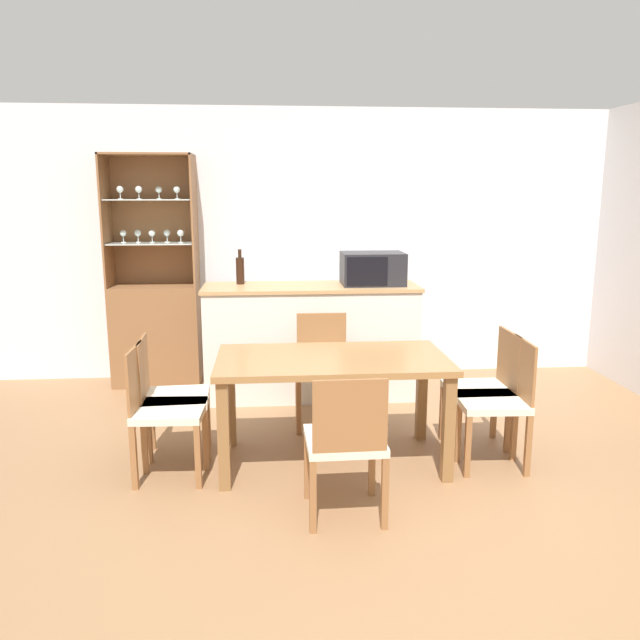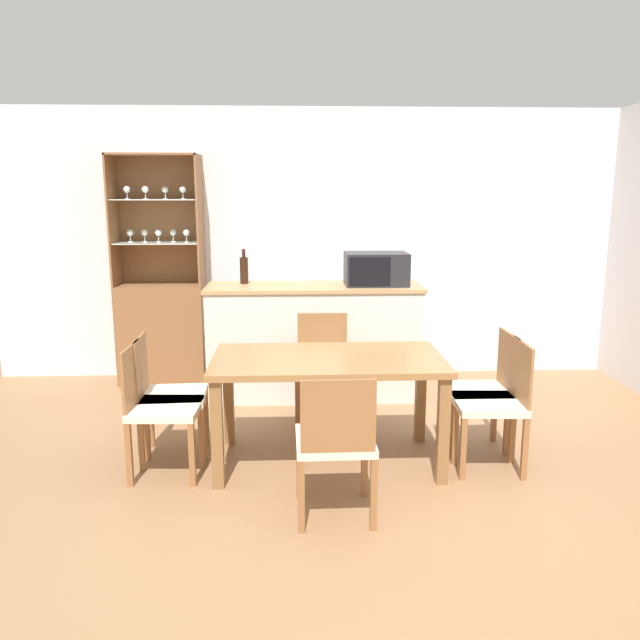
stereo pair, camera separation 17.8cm
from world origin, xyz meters
name	(u,v)px [view 1 (the left image)]	position (x,y,z in m)	size (l,w,h in m)	color
ground_plane	(392,494)	(0.00, 0.00, 0.00)	(18.00, 18.00, 0.00)	#936B47
wall_back	(343,245)	(0.00, 2.63, 1.27)	(6.80, 0.06, 2.55)	silver
kitchen_counter	(311,341)	(-0.36, 1.92, 0.49)	(1.85, 0.60, 0.99)	silver
display_cabinet	(156,318)	(-1.77, 2.41, 0.62)	(0.80, 0.40, 2.11)	brown
dining_table	(332,371)	(-0.31, 0.50, 0.63)	(1.49, 0.81, 0.72)	olive
dining_chair_head_far	(323,368)	(-0.31, 1.23, 0.44)	(0.43, 0.43, 0.84)	beige
dining_chair_side_left_far	(169,397)	(-1.39, 0.62, 0.44)	(0.45, 0.45, 0.84)	beige
dining_chair_side_right_near	(497,400)	(0.76, 0.38, 0.44)	(0.44, 0.44, 0.84)	beige
dining_chair_side_left_near	(164,409)	(-1.39, 0.38, 0.44)	(0.44, 0.44, 0.84)	beige
dining_chair_head_near	(346,442)	(-0.31, -0.23, 0.44)	(0.43, 0.43, 0.84)	beige
dining_chair_side_right_far	(485,389)	(0.76, 0.62, 0.44)	(0.43, 0.43, 0.84)	beige
microwave	(372,269)	(0.18, 1.92, 1.12)	(0.53, 0.38, 0.28)	#232328
wine_bottle	(240,270)	(-0.97, 2.05, 1.11)	(0.07, 0.07, 0.30)	black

